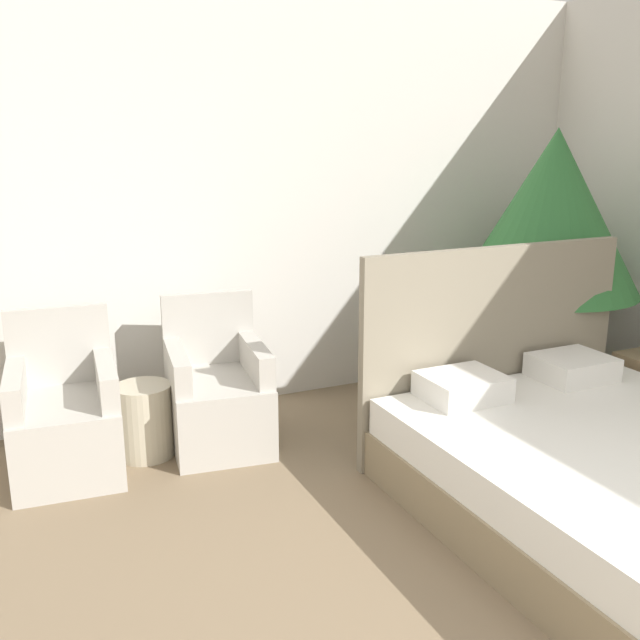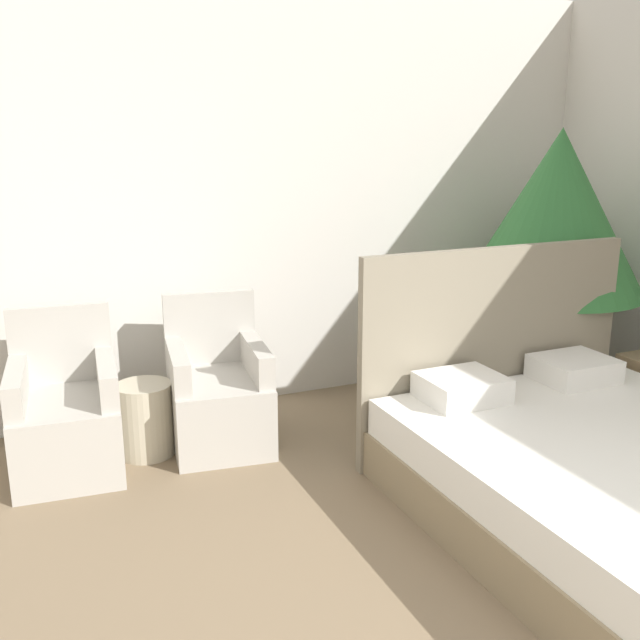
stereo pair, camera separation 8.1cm
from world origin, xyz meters
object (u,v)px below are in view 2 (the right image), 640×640
(armchair_near_window_right, at_px, (219,399))
(side_table, at_px, (145,419))
(armchair_near_window_left, at_px, (66,422))
(potted_palm, at_px, (555,220))
(bed, at_px, (601,467))

(armchair_near_window_right, height_order, side_table, armchair_near_window_right)
(armchair_near_window_left, height_order, armchair_near_window_right, same)
(armchair_near_window_right, distance_m, side_table, 0.46)
(potted_palm, xyz_separation_m, side_table, (-2.86, 0.21, -1.09))
(bed, height_order, potted_palm, potted_palm)
(bed, bearing_deg, side_table, 139.91)
(armchair_near_window_left, relative_size, potted_palm, 0.47)
(potted_palm, bearing_deg, bed, -121.17)
(armchair_near_window_right, relative_size, potted_palm, 0.47)
(armchair_near_window_left, bearing_deg, side_table, 7.61)
(bed, bearing_deg, potted_palm, 58.83)
(bed, relative_size, armchair_near_window_right, 2.22)
(armchair_near_window_left, xyz_separation_m, armchair_near_window_right, (0.90, -0.00, 0.00))
(bed, distance_m, armchair_near_window_left, 2.93)
(potted_palm, bearing_deg, side_table, 175.74)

